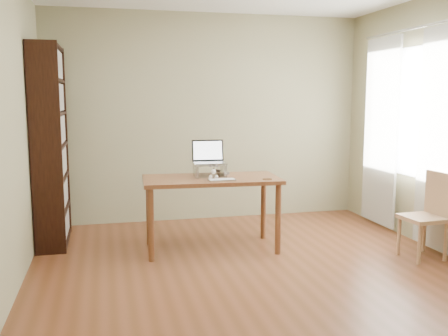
% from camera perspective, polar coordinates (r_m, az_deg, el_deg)
% --- Properties ---
extents(room, '(4.04, 4.54, 2.64)m').
position_cam_1_polar(room, '(4.21, 4.68, 4.52)').
color(room, brown).
rests_on(room, ground).
extents(bookshelf, '(0.30, 0.90, 2.10)m').
position_cam_1_polar(bookshelf, '(5.58, -19.18, 2.39)').
color(bookshelf, black).
rests_on(bookshelf, ground).
extents(curtains, '(0.03, 1.90, 2.25)m').
position_cam_1_polar(curtains, '(5.76, 20.29, 3.71)').
color(curtains, white).
rests_on(curtains, ground).
extents(desk, '(1.41, 0.76, 0.75)m').
position_cam_1_polar(desk, '(5.09, -1.46, -2.21)').
color(desk, '#5E2E1B').
rests_on(desk, ground).
extents(laptop_stand, '(0.32, 0.25, 0.13)m').
position_cam_1_polar(laptop_stand, '(5.14, -1.65, -0.05)').
color(laptop_stand, silver).
rests_on(laptop_stand, desk).
extents(laptop, '(0.34, 0.29, 0.24)m').
position_cam_1_polar(laptop, '(5.18, -1.79, 1.23)').
color(laptop, silver).
rests_on(laptop, laptop_stand).
extents(keyboard, '(0.27, 0.12, 0.02)m').
position_cam_1_polar(keyboard, '(4.88, -0.25, -1.37)').
color(keyboard, silver).
rests_on(keyboard, desk).
extents(coaster, '(0.10, 0.10, 0.01)m').
position_cam_1_polar(coaster, '(4.98, 4.97, -1.27)').
color(coaster, '#4F2A1B').
rests_on(coaster, desk).
extents(cat, '(0.26, 0.49, 0.17)m').
position_cam_1_polar(cat, '(5.18, -1.29, -0.12)').
color(cat, '#403732').
rests_on(cat, desk).
extents(chair, '(0.40, 0.40, 0.84)m').
position_cam_1_polar(chair, '(5.25, 22.41, -4.74)').
color(chair, tan).
rests_on(chair, ground).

